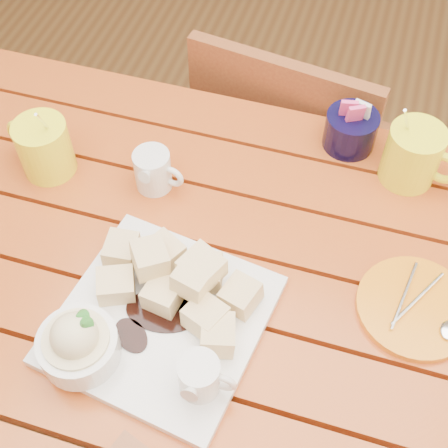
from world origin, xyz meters
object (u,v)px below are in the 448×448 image
(coffee_mug_left, at_px, (43,147))
(orange_saucer, at_px, (416,308))
(coffee_mug_right, at_px, (414,155))
(chair_far, at_px, (289,159))
(table, at_px, (202,309))
(dessert_plate, at_px, (147,318))

(coffee_mug_left, bearing_deg, orange_saucer, 6.75)
(coffee_mug_right, distance_m, orange_saucer, 0.27)
(orange_saucer, xyz_separation_m, chair_far, (-0.28, 0.50, -0.30))
(table, relative_size, coffee_mug_left, 8.01)
(dessert_plate, distance_m, orange_saucer, 0.39)
(table, bearing_deg, chair_far, 86.11)
(orange_saucer, distance_m, chair_far, 0.65)
(table, bearing_deg, coffee_mug_left, 157.29)
(table, xyz_separation_m, coffee_mug_right, (0.28, 0.29, 0.16))
(dessert_plate, relative_size, coffee_mug_right, 2.03)
(dessert_plate, bearing_deg, coffee_mug_left, 138.94)
(dessert_plate, bearing_deg, table, 68.23)
(dessert_plate, bearing_deg, coffee_mug_right, 51.40)
(coffee_mug_right, bearing_deg, orange_saucer, -65.00)
(table, relative_size, chair_far, 1.46)
(table, distance_m, dessert_plate, 0.18)
(coffee_mug_right, bearing_deg, dessert_plate, -113.43)
(coffee_mug_left, distance_m, orange_saucer, 0.65)
(table, xyz_separation_m, chair_far, (0.04, 0.54, -0.18))
(dessert_plate, distance_m, coffee_mug_left, 0.37)
(coffee_mug_right, bearing_deg, table, -118.18)
(table, relative_size, coffee_mug_right, 7.69)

